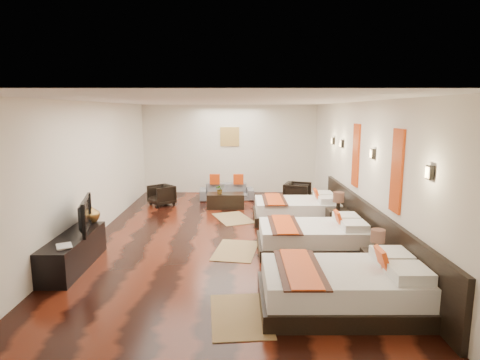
{
  "coord_description": "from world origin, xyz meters",
  "views": [
    {
      "loc": [
        0.29,
        -8.01,
        2.63
      ],
      "look_at": [
        0.31,
        0.74,
        1.1
      ],
      "focal_mm": 30.02,
      "sensor_mm": 36.0,
      "label": 1
    }
  ],
  "objects_px": {
    "tv_console": "(74,252)",
    "figurine": "(90,213)",
    "tv": "(80,215)",
    "sofa": "(227,192)",
    "bed_far": "(297,210)",
    "bed_near": "(344,288)",
    "bed_mid": "(314,237)",
    "armchair_left": "(161,195)",
    "coffee_table": "(226,201)",
    "table_plant": "(220,189)",
    "armchair_right": "(297,194)",
    "book": "(56,247)",
    "nightstand_b": "(338,218)",
    "nightstand_a": "(376,262)"
  },
  "relations": [
    {
      "from": "sofa",
      "to": "armchair_left",
      "type": "distance_m",
      "value": 1.94
    },
    {
      "from": "figurine",
      "to": "table_plant",
      "type": "distance_m",
      "value": 4.01
    },
    {
      "from": "bed_far",
      "to": "tv_console",
      "type": "height_order",
      "value": "bed_far"
    },
    {
      "from": "book",
      "to": "coffee_table",
      "type": "distance_m",
      "value": 5.37
    },
    {
      "from": "sofa",
      "to": "coffee_table",
      "type": "xyz_separation_m",
      "value": [
        -0.0,
        -1.05,
        -0.03
      ]
    },
    {
      "from": "figurine",
      "to": "coffee_table",
      "type": "relative_size",
      "value": 0.38
    },
    {
      "from": "nightstand_a",
      "to": "tv",
      "type": "bearing_deg",
      "value": 171.2
    },
    {
      "from": "armchair_left",
      "to": "armchair_right",
      "type": "distance_m",
      "value": 3.81
    },
    {
      "from": "bed_mid",
      "to": "nightstand_a",
      "type": "distance_m",
      "value": 1.48
    },
    {
      "from": "tv",
      "to": "tv_console",
      "type": "bearing_deg",
      "value": 155.04
    },
    {
      "from": "figurine",
      "to": "sofa",
      "type": "bearing_deg",
      "value": 61.14
    },
    {
      "from": "tv",
      "to": "sofa",
      "type": "height_order",
      "value": "tv"
    },
    {
      "from": "armchair_right",
      "to": "armchair_left",
      "type": "bearing_deg",
      "value": 110.18
    },
    {
      "from": "coffee_table",
      "to": "book",
      "type": "bearing_deg",
      "value": -116.89
    },
    {
      "from": "table_plant",
      "to": "nightstand_b",
      "type": "bearing_deg",
      "value": -38.43
    },
    {
      "from": "bed_near",
      "to": "tv",
      "type": "bearing_deg",
      "value": 157.85
    },
    {
      "from": "book",
      "to": "armchair_right",
      "type": "height_order",
      "value": "armchair_right"
    },
    {
      "from": "tv_console",
      "to": "figurine",
      "type": "height_order",
      "value": "figurine"
    },
    {
      "from": "bed_mid",
      "to": "book",
      "type": "relative_size",
      "value": 6.84
    },
    {
      "from": "bed_far",
      "to": "tv",
      "type": "distance_m",
      "value": 4.95
    },
    {
      "from": "nightstand_a",
      "to": "armchair_left",
      "type": "bearing_deg",
      "value": 130.74
    },
    {
      "from": "figurine",
      "to": "table_plant",
      "type": "xyz_separation_m",
      "value": [
        2.28,
        3.3,
        -0.2
      ]
    },
    {
      "from": "armchair_right",
      "to": "coffee_table",
      "type": "bearing_deg",
      "value": 120.36
    },
    {
      "from": "bed_near",
      "to": "armchair_left",
      "type": "xyz_separation_m",
      "value": [
        -3.58,
        5.95,
        -0.0
      ]
    },
    {
      "from": "tv",
      "to": "sofa",
      "type": "bearing_deg",
      "value": -39.89
    },
    {
      "from": "bed_far",
      "to": "armchair_right",
      "type": "bearing_deg",
      "value": 81.66
    },
    {
      "from": "tv",
      "to": "table_plant",
      "type": "relative_size",
      "value": 3.74
    },
    {
      "from": "table_plant",
      "to": "nightstand_a",
      "type": "bearing_deg",
      "value": -60.01
    },
    {
      "from": "bed_near",
      "to": "sofa",
      "type": "relative_size",
      "value": 1.38
    },
    {
      "from": "nightstand_b",
      "to": "tv_console",
      "type": "bearing_deg",
      "value": -157.87
    },
    {
      "from": "nightstand_a",
      "to": "armchair_left",
      "type": "relative_size",
      "value": 1.3
    },
    {
      "from": "bed_far",
      "to": "armchair_left",
      "type": "bearing_deg",
      "value": 155.73
    },
    {
      "from": "figurine",
      "to": "bed_near",
      "type": "bearing_deg",
      "value": -28.18
    },
    {
      "from": "bed_mid",
      "to": "armchair_left",
      "type": "relative_size",
      "value": 3.28
    },
    {
      "from": "coffee_table",
      "to": "bed_near",
      "type": "bearing_deg",
      "value": -72.43
    },
    {
      "from": "bed_near",
      "to": "bed_far",
      "type": "bearing_deg",
      "value": 90.03
    },
    {
      "from": "armchair_right",
      "to": "coffee_table",
      "type": "distance_m",
      "value": 2.05
    },
    {
      "from": "bed_mid",
      "to": "figurine",
      "type": "height_order",
      "value": "figurine"
    },
    {
      "from": "book",
      "to": "tv",
      "type": "bearing_deg",
      "value": 86.71
    },
    {
      "from": "book",
      "to": "armchair_left",
      "type": "bearing_deg",
      "value": 83.11
    },
    {
      "from": "bed_far",
      "to": "tv_console",
      "type": "bearing_deg",
      "value": -145.19
    },
    {
      "from": "sofa",
      "to": "table_plant",
      "type": "xyz_separation_m",
      "value": [
        -0.14,
        -1.1,
        0.3
      ]
    },
    {
      "from": "nightstand_a",
      "to": "nightstand_b",
      "type": "xyz_separation_m",
      "value": [
        0.0,
        2.5,
        0.03
      ]
    },
    {
      "from": "nightstand_a",
      "to": "bed_near",
      "type": "bearing_deg",
      "value": -128.75
    },
    {
      "from": "tv_console",
      "to": "tv",
      "type": "relative_size",
      "value": 1.76
    },
    {
      "from": "bed_far",
      "to": "table_plant",
      "type": "distance_m",
      "value": 2.28
    },
    {
      "from": "nightstand_b",
      "to": "armchair_left",
      "type": "distance_m",
      "value": 5.0
    },
    {
      "from": "bed_far",
      "to": "coffee_table",
      "type": "bearing_deg",
      "value": 144.57
    },
    {
      "from": "bed_mid",
      "to": "figurine",
      "type": "bearing_deg",
      "value": 179.43
    },
    {
      "from": "bed_far",
      "to": "coffee_table",
      "type": "height_order",
      "value": "bed_far"
    }
  ]
}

